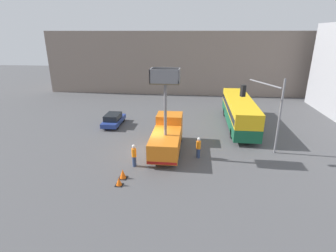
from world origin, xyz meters
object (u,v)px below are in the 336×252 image
Objects in this scene: traffic_cone_mid_road at (123,174)px; parked_car_curbside at (113,119)px; traffic_light_pole at (268,105)px; road_worker_directing at (198,148)px; utility_truck at (167,134)px; traffic_cone_near_truck at (119,182)px; road_worker_near_truck at (134,155)px; city_bus at (239,110)px.

parked_car_curbside is (-4.19, 11.27, 0.38)m from traffic_cone_mid_road.
road_worker_directing is at bearing -168.48° from traffic_light_pole.
utility_truck reaches higher than traffic_cone_near_truck.
traffic_cone_mid_road reaches higher than traffic_cone_near_truck.
utility_truck is at bearing 66.28° from traffic_cone_near_truck.
road_worker_directing is (-5.57, -1.13, -3.56)m from traffic_light_pole.
road_worker_near_truck reaches higher than traffic_cone_near_truck.
road_worker_near_truck reaches higher than traffic_cone_mid_road.
parked_car_curbside reaches higher than traffic_cone_near_truck.
road_worker_directing is 3.03× the size of traffic_cone_near_truck.
utility_truck is 4.07m from road_worker_near_truck.
road_worker_near_truck is at bearing -124.41° from utility_truck.
traffic_cone_near_truck is at bearing 133.59° from city_bus.
traffic_cone_near_truck is at bearing -71.16° from parked_car_curbside.
road_worker_near_truck is at bearing 77.17° from traffic_cone_mid_road.
road_worker_directing is at bearing 41.90° from traffic_cone_near_truck.
traffic_cone_near_truck is 0.98m from traffic_cone_mid_road.
traffic_cone_near_truck is (-10.10, -13.54, -1.58)m from city_bus.
utility_truck is at bearing 125.18° from city_bus.
utility_truck is at bearing 62.57° from traffic_cone_mid_road.
road_worker_near_truck is 1.02× the size of road_worker_directing.
road_worker_near_truck is (-10.66, -3.23, -3.55)m from traffic_light_pole.
parked_car_curbside is (-15.28, 6.14, -3.78)m from traffic_light_pole.
city_bus is at bearing 53.27° from traffic_cone_near_truck.
city_bus is 6.52× the size of road_worker_directing.
traffic_light_pole is 13.35m from traffic_cone_near_truck.
city_bus is at bearing 5.21° from parked_car_curbside.
traffic_cone_mid_road is at bearing -177.23° from road_worker_directing.
parked_car_curbside is (-4.18, 12.24, 0.43)m from traffic_cone_near_truck.
city_bus is 2.87× the size of parked_car_curbside.
city_bus is at bearing 44.86° from utility_truck.
traffic_light_pole is 3.57× the size of road_worker_directing.
utility_truck is 6.00m from traffic_cone_mid_road.
road_worker_near_truck reaches higher than road_worker_directing.
traffic_light_pole is 16.90m from parked_car_curbside.
city_bus is at bearing 81.20° from road_worker_near_truck.
utility_truck is 12.32× the size of traffic_cone_near_truck.
traffic_light_pole is at bearing 28.79° from traffic_cone_near_truck.
utility_truck is 4.06× the size of road_worker_directing.
road_worker_directing is (-4.56, -8.57, -0.93)m from city_bus.
traffic_cone_mid_road is at bearing -155.18° from traffic_light_pole.
traffic_light_pole reaches higher than road_worker_directing.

